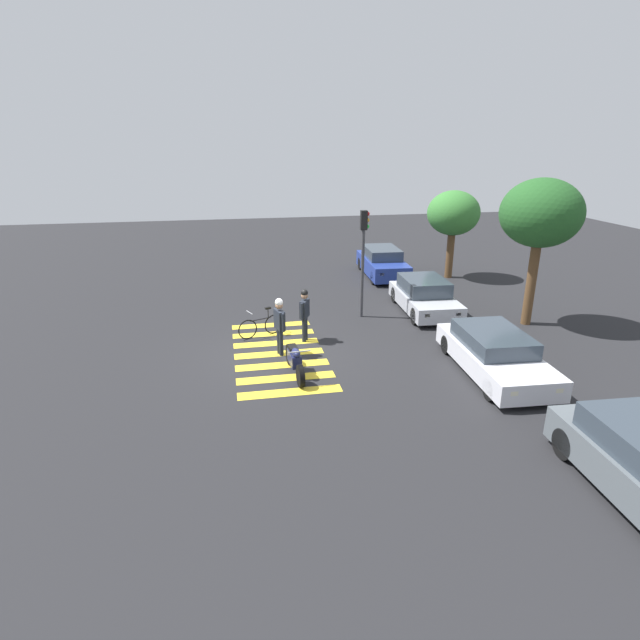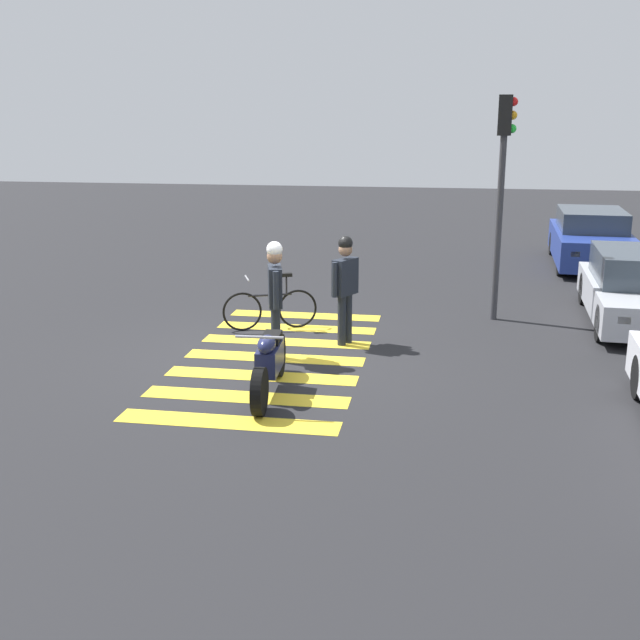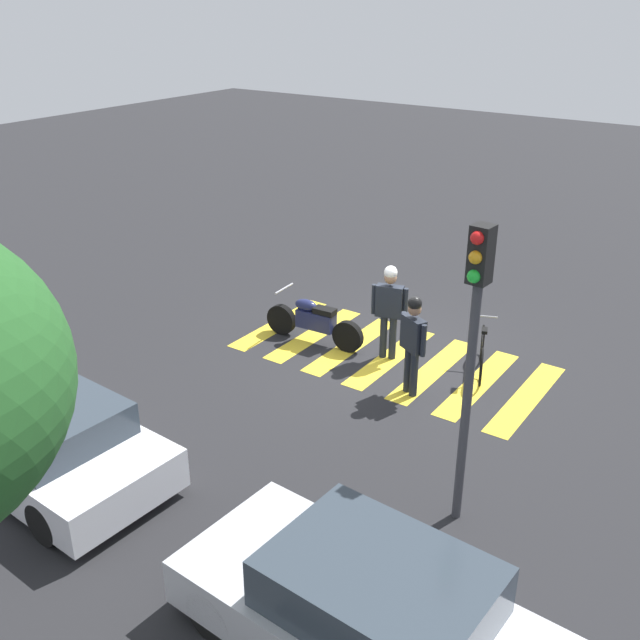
% 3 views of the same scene
% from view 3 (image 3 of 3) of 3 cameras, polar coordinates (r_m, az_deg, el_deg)
% --- Properties ---
extents(ground_plane, '(60.00, 60.00, 0.00)m').
position_cam_3_polar(ground_plane, '(14.17, 5.54, -2.92)').
color(ground_plane, '#232326').
extents(police_motorcycle, '(2.19, 0.62, 1.03)m').
position_cam_3_polar(police_motorcycle, '(14.51, -0.46, -0.11)').
color(police_motorcycle, black).
rests_on(police_motorcycle, ground_plane).
extents(leaning_bicycle, '(0.71, 1.59, 1.01)m').
position_cam_3_polar(leaning_bicycle, '(13.74, 12.50, -2.55)').
color(leaning_bicycle, black).
rests_on(leaning_bicycle, ground_plane).
extents(officer_on_foot, '(0.68, 0.33, 1.87)m').
position_cam_3_polar(officer_on_foot, '(13.70, 5.43, 1.17)').
color(officer_on_foot, '#1E232D').
rests_on(officer_on_foot, ground_plane).
extents(officer_by_motorcycle, '(0.62, 0.40, 1.83)m').
position_cam_3_polar(officer_by_motorcycle, '(12.51, 7.25, -1.43)').
color(officer_by_motorcycle, '#1E232D').
rests_on(officer_by_motorcycle, ground_plane).
extents(crosswalk_stripes, '(5.85, 2.86, 0.01)m').
position_cam_3_polar(crosswalk_stripes, '(14.17, 5.54, -2.91)').
color(crosswalk_stripes, yellow).
rests_on(crosswalk_stripes, ground_plane).
extents(car_silver_sedan, '(4.17, 2.04, 1.32)m').
position_cam_3_polar(car_silver_sedan, '(8.14, 3.64, -21.65)').
color(car_silver_sedan, black).
rests_on(car_silver_sedan, ground_plane).
extents(car_white_van, '(4.71, 2.13, 1.23)m').
position_cam_3_polar(car_white_van, '(11.52, -21.43, -8.23)').
color(car_white_van, black).
rests_on(car_white_van, ground_plane).
extents(traffic_light_pole, '(0.26, 0.34, 4.07)m').
position_cam_3_polar(traffic_light_pole, '(8.91, 11.83, -0.95)').
color(traffic_light_pole, '#38383D').
rests_on(traffic_light_pole, ground_plane).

